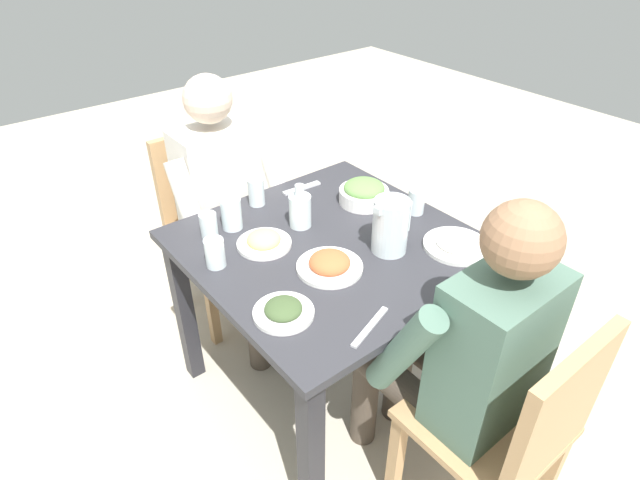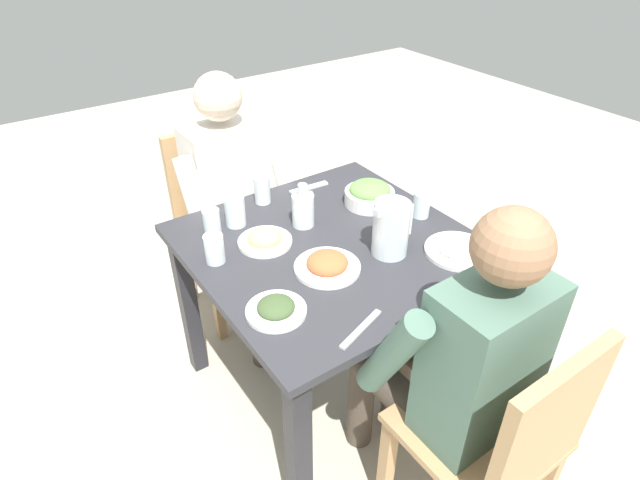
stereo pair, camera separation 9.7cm
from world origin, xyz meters
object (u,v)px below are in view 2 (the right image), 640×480
diner_near (454,357)px  plate_fries (265,239)px  water_glass_near_right (212,221)px  salt_shaker (309,199)px  water_glass_center (235,211)px  salad_bowl (370,194)px  water_glass_near_left (421,205)px  oil_carafe (303,211)px  water_pitcher (391,228)px  chair_far (221,212)px  chair_near (502,440)px  water_glass_far_left (262,190)px  water_glass_far_right (214,249)px  plate_dolmas (276,309)px  plate_yoghurt (458,249)px  plate_rice_curry (327,264)px  diner_far (238,203)px  dining_table (331,269)px

diner_near → plate_fries: (-0.21, 0.69, 0.10)m
water_glass_near_right → salt_shaker: 0.39m
water_glass_center → plate_fries: bearing=-81.4°
salad_bowl → salt_shaker: size_ratio=3.56×
water_glass_near_left → oil_carafe: oil_carafe is taller
water_pitcher → chair_far: bearing=102.5°
water_glass_center → chair_far: bearing=73.7°
chair_near → oil_carafe: oil_carafe is taller
water_glass_far_left → water_glass_far_right: 0.41m
plate_dolmas → water_glass_near_right: (0.03, 0.50, 0.03)m
oil_carafe → water_glass_center: bearing=144.9°
diner_near → plate_yoghurt: bearing=43.3°
water_glass_far_left → plate_rice_curry: bearing=-95.1°
plate_yoghurt → water_glass_far_right: 0.81m
water_glass_far_left → chair_far: bearing=93.4°
diner_far → water_glass_center: 0.33m
chair_near → water_glass_near_left: chair_near is taller
water_glass_far_right → plate_fries: bearing=-0.7°
plate_rice_curry → plate_dolmas: bearing=-160.5°
salad_bowl → water_glass_far_left: (-0.33, 0.25, 0.01)m
dining_table → water_glass_near_right: size_ratio=10.53×
salt_shaker → diner_near: bearing=-94.0°
diner_near → plate_yoghurt: 0.41m
water_pitcher → plate_dolmas: water_pitcher is taller
salad_bowl → oil_carafe: 0.29m
salad_bowl → water_glass_near_left: (0.10, -0.18, 0.01)m
water_glass_center → water_glass_near_left: size_ratio=1.20×
water_glass_far_right → oil_carafe: size_ratio=0.60×
chair_near → water_glass_near_left: (0.35, 0.73, 0.28)m
water_glass_near_right → dining_table: bearing=-44.5°
salad_bowl → plate_dolmas: (-0.62, -0.34, -0.03)m
diner_near → oil_carafe: (-0.04, 0.72, 0.14)m
plate_rice_curry → water_glass_near_left: water_glass_near_left is taller
salad_bowl → water_glass_far_left: 0.41m
diner_near → plate_fries: bearing=107.2°
plate_dolmas → plate_yoghurt: size_ratio=0.79×
diner_far → plate_rice_curry: size_ratio=5.41×
salad_bowl → water_glass_near_right: salad_bowl is taller
plate_fries → salt_shaker: salt_shaker is taller
chair_near → plate_dolmas: bearing=122.7°
plate_dolmas → water_glass_center: water_glass_center is taller
chair_near → diner_far: (-0.10, 1.33, 0.15)m
dining_table → water_glass_far_right: water_glass_far_right is taller
plate_fries → oil_carafe: 0.18m
salad_bowl → water_glass_near_right: 0.61m
water_glass_near_left → diner_far: bearing=126.9°
salad_bowl → water_glass_near_right: bearing=164.4°
dining_table → salt_shaker: size_ratio=17.16×
salad_bowl → chair_near: bearing=-105.7°
plate_dolmas → plate_rice_curry: bearing=19.5°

